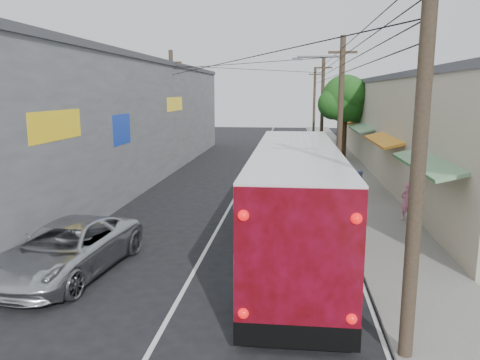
% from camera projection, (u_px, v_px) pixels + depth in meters
% --- Properties ---
extents(ground, '(120.00, 120.00, 0.00)m').
position_uv_depth(ground, '(177.00, 303.00, 11.94)').
color(ground, black).
rests_on(ground, ground).
extents(sidewalk, '(3.00, 80.00, 0.12)m').
position_uv_depth(sidewalk, '(347.00, 173.00, 30.74)').
color(sidewalk, slate).
rests_on(sidewalk, ground).
extents(building_right, '(7.09, 40.00, 6.25)m').
position_uv_depth(building_right, '(414.00, 124.00, 31.62)').
color(building_right, '#B0A88C').
rests_on(building_right, ground).
extents(building_left, '(7.20, 36.00, 7.25)m').
position_uv_depth(building_left, '(114.00, 118.00, 29.77)').
color(building_left, gray).
rests_on(building_left, ground).
extents(utility_poles, '(11.80, 45.28, 8.00)m').
position_uv_depth(utility_poles, '(297.00, 110.00, 30.68)').
color(utility_poles, '#473828').
rests_on(utility_poles, ground).
extents(street_tree, '(4.40, 4.00, 6.60)m').
position_uv_depth(street_tree, '(346.00, 100.00, 35.72)').
color(street_tree, '#3F2B19').
rests_on(street_tree, ground).
extents(coach_bus, '(2.89, 12.43, 3.57)m').
position_uv_depth(coach_bus, '(295.00, 199.00, 15.28)').
color(coach_bus, white).
rests_on(coach_bus, ground).
extents(jeepney, '(3.17, 5.80, 1.54)m').
position_uv_depth(jeepney, '(67.00, 249.00, 13.74)').
color(jeepney, silver).
rests_on(jeepney, ground).
extents(parked_suv, '(2.74, 6.18, 1.76)m').
position_uv_depth(parked_suv, '(310.00, 178.00, 24.38)').
color(parked_suv, '#9A9BA2').
rests_on(parked_suv, ground).
extents(parked_car_mid, '(1.75, 4.17, 1.41)m').
position_uv_depth(parked_car_mid, '(308.00, 156.00, 33.96)').
color(parked_car_mid, '#232327').
rests_on(parked_car_mid, ground).
extents(parked_car_far, '(1.82, 4.24, 1.36)m').
position_uv_depth(parked_car_far, '(313.00, 147.00, 39.51)').
color(parked_car_far, black).
rests_on(parked_car_far, ground).
extents(pedestrian_near, '(0.68, 0.58, 1.57)m').
position_uv_depth(pedestrian_near, '(407.00, 201.00, 19.17)').
color(pedestrian_near, pink).
rests_on(pedestrian_near, sidewalk).
extents(pedestrian_far, '(0.93, 0.89, 1.52)m').
position_uv_depth(pedestrian_far, '(359.00, 185.00, 22.45)').
color(pedestrian_far, '#94A5D7').
rests_on(pedestrian_far, sidewalk).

